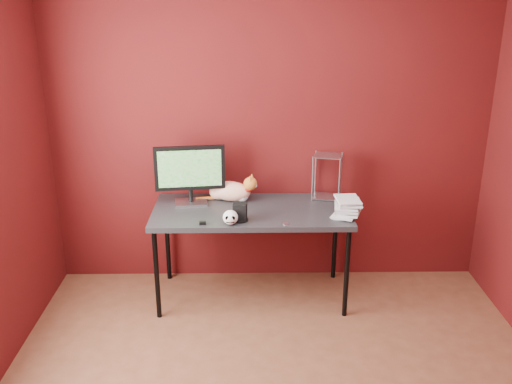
{
  "coord_description": "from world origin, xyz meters",
  "views": [
    {
      "loc": [
        -0.17,
        -2.66,
        2.36
      ],
      "look_at": [
        -0.12,
        1.15,
        0.97
      ],
      "focal_mm": 40.0,
      "sensor_mm": 36.0,
      "label": 1
    }
  ],
  "objects_px": {
    "monitor": "(190,172)",
    "cat": "(231,191)",
    "desk": "(251,215)",
    "book_stack": "(340,124)",
    "skull_mug": "(230,217)",
    "speaker": "(240,213)"
  },
  "relations": [
    {
      "from": "cat",
      "to": "book_stack",
      "type": "distance_m",
      "value": 1.03
    },
    {
      "from": "cat",
      "to": "speaker",
      "type": "xyz_separation_m",
      "value": [
        0.08,
        -0.41,
        -0.02
      ]
    },
    {
      "from": "desk",
      "to": "monitor",
      "type": "xyz_separation_m",
      "value": [
        -0.47,
        0.12,
        0.31
      ]
    },
    {
      "from": "desk",
      "to": "book_stack",
      "type": "height_order",
      "value": "book_stack"
    },
    {
      "from": "cat",
      "to": "skull_mug",
      "type": "bearing_deg",
      "value": -72.3
    },
    {
      "from": "monitor",
      "to": "speaker",
      "type": "relative_size",
      "value": 4.01
    },
    {
      "from": "cat",
      "to": "skull_mug",
      "type": "distance_m",
      "value": 0.49
    },
    {
      "from": "monitor",
      "to": "cat",
      "type": "bearing_deg",
      "value": 6.29
    },
    {
      "from": "desk",
      "to": "speaker",
      "type": "distance_m",
      "value": 0.26
    },
    {
      "from": "cat",
      "to": "speaker",
      "type": "distance_m",
      "value": 0.42
    },
    {
      "from": "skull_mug",
      "to": "speaker",
      "type": "height_order",
      "value": "speaker"
    },
    {
      "from": "skull_mug",
      "to": "speaker",
      "type": "distance_m",
      "value": 0.1
    },
    {
      "from": "book_stack",
      "to": "desk",
      "type": "bearing_deg",
      "value": 171.51
    },
    {
      "from": "desk",
      "to": "skull_mug",
      "type": "height_order",
      "value": "skull_mug"
    },
    {
      "from": "cat",
      "to": "speaker",
      "type": "relative_size",
      "value": 3.63
    },
    {
      "from": "skull_mug",
      "to": "book_stack",
      "type": "height_order",
      "value": "book_stack"
    },
    {
      "from": "desk",
      "to": "speaker",
      "type": "relative_size",
      "value": 11.18
    },
    {
      "from": "skull_mug",
      "to": "book_stack",
      "type": "relative_size",
      "value": 0.08
    },
    {
      "from": "skull_mug",
      "to": "desk",
      "type": "bearing_deg",
      "value": 63.8
    },
    {
      "from": "skull_mug",
      "to": "book_stack",
      "type": "bearing_deg",
      "value": 15.45
    },
    {
      "from": "monitor",
      "to": "skull_mug",
      "type": "xyz_separation_m",
      "value": [
        0.32,
        -0.41,
        -0.21
      ]
    },
    {
      "from": "monitor",
      "to": "cat",
      "type": "relative_size",
      "value": 1.1
    }
  ]
}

